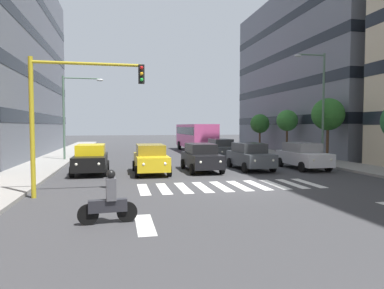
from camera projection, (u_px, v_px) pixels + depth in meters
The scene contains 18 objects.
ground_plane at pixel (230, 186), 16.12m from camera, with size 180.00×180.00×0.00m, color #38383A.
building_left_block_0 at pixel (313, 74), 38.09m from camera, with size 8.56×23.95×17.19m.
crosswalk_markings at pixel (230, 186), 16.12m from camera, with size 8.55×2.80×0.01m.
lane_arrow_1 at pixel (145, 224), 9.83m from camera, with size 0.50×2.20×0.01m, color silver.
car_0 at pixel (303, 155), 22.52m from camera, with size 2.02×4.44×1.72m.
car_1 at pixel (250, 156), 22.21m from camera, with size 2.02×4.44×1.72m.
car_2 at pixel (201, 157), 21.45m from camera, with size 2.02×4.44×1.72m.
car_3 at pixel (151, 159), 20.39m from camera, with size 2.02×4.44×1.72m.
car_4 at pixel (91, 159), 20.35m from camera, with size 2.02×4.44×1.72m.
car_row2_0 at pixel (221, 149), 29.23m from camera, with size 2.02×4.44×1.72m.
bus_behind_traffic at pixel (195, 135), 38.05m from camera, with size 2.78×10.50×3.00m.
motorcycle_with_rider at pixel (109, 201), 9.92m from camera, with size 1.70×0.38×1.57m.
traffic_light_gantry at pixel (66, 104), 13.52m from camera, with size 4.44×0.36×5.50m.
street_lamp_left at pixel (319, 98), 24.70m from camera, with size 2.42×0.28×7.88m.
street_lamp_right at pixel (71, 108), 27.43m from camera, with size 3.18×0.28×6.65m.
street_tree_1 at pixel (328, 114), 26.09m from camera, with size 2.45×2.45×4.79m.
street_tree_2 at pixel (287, 121), 32.52m from camera, with size 2.01×2.01×4.20m.
street_tree_3 at pixel (260, 124), 38.17m from camera, with size 2.11×2.11×3.99m.
Camera 1 is at (5.10, 15.26, 2.83)m, focal length 32.08 mm.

